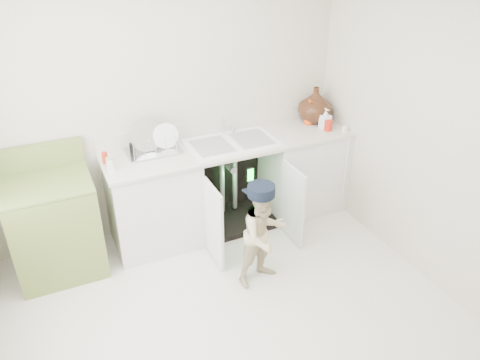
% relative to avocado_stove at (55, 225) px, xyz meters
% --- Properties ---
extents(ground, '(3.50, 3.50, 0.00)m').
position_rel_avocado_stove_xyz_m(ground, '(1.13, -1.18, -0.45)').
color(ground, beige).
rests_on(ground, ground).
extents(room_shell, '(6.00, 5.50, 1.26)m').
position_rel_avocado_stove_xyz_m(room_shell, '(1.13, -1.18, 0.80)').
color(room_shell, beige).
rests_on(room_shell, ground).
extents(counter_run, '(2.44, 1.02, 1.27)m').
position_rel_avocado_stove_xyz_m(counter_run, '(1.72, 0.03, 0.03)').
color(counter_run, white).
rests_on(counter_run, ground).
extents(avocado_stove, '(0.71, 0.65, 1.10)m').
position_rel_avocado_stove_xyz_m(avocado_stove, '(0.00, 0.00, 0.00)').
color(avocado_stove, olive).
rests_on(avocado_stove, ground).
extents(repair_worker, '(0.51, 0.79, 0.93)m').
position_rel_avocado_stove_xyz_m(repair_worker, '(1.56, -0.89, 0.02)').
color(repair_worker, beige).
rests_on(repair_worker, ground).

